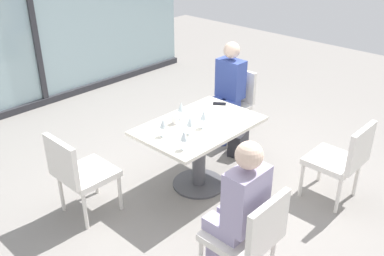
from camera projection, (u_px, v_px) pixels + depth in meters
ground_plane at (199, 184)px, 4.64m from camera, size 12.00×12.00×0.00m
window_wall_backdrop at (32, 25)px, 6.04m from camera, size 5.57×0.10×2.70m
dining_table_main at (199, 141)px, 4.39m from camera, size 1.25×0.82×0.73m
chair_front_left at (249, 235)px, 3.18m from camera, size 0.46×0.50×0.87m
chair_far_right at (232, 100)px, 5.44m from camera, size 0.50×0.46×0.87m
chair_far_left at (78, 171)px, 3.96m from camera, size 0.50×0.46×0.87m
chair_front_right at (343, 158)px, 4.17m from camera, size 0.46×0.50×0.87m
person_front_left at (239, 206)px, 3.16m from camera, size 0.34×0.39×1.26m
person_far_right at (227, 88)px, 5.28m from camera, size 0.39×0.34×1.26m
wine_glass_0 at (163, 123)px, 4.02m from camera, size 0.07×0.07×0.18m
wine_glass_1 at (204, 116)px, 4.17m from camera, size 0.07×0.07×0.18m
wine_glass_2 at (190, 122)px, 4.05m from camera, size 0.07×0.07×0.18m
wine_glass_3 at (181, 107)px, 4.35m from camera, size 0.07×0.07×0.18m
wine_glass_4 at (184, 136)px, 3.79m from camera, size 0.07×0.07×0.18m
coffee_cup at (175, 119)px, 4.30m from camera, size 0.08×0.08×0.09m
cell_phone_on_table at (219, 104)px, 4.75m from camera, size 0.14×0.16×0.01m
handbag_1 at (238, 142)px, 5.18m from camera, size 0.33×0.24×0.28m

